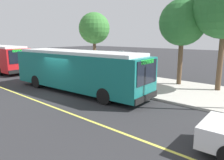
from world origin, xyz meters
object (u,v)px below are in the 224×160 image
transit_bus_main (77,70)px  pedestrian_commuter (86,68)px  waiting_bench (117,74)px  route_sign_post (121,64)px

transit_bus_main → pedestrian_commuter: bearing=130.1°
waiting_bench → pedestrian_commuter: 2.89m
route_sign_post → pedestrian_commuter: 4.89m
transit_bus_main → waiting_bench: 5.15m
waiting_bench → pedestrian_commuter: pedestrian_commuter is taller
pedestrian_commuter → route_sign_post: bearing=-9.2°
transit_bus_main → waiting_bench: bearing=95.9°
route_sign_post → waiting_bench: bearing=134.7°
transit_bus_main → pedestrian_commuter: 4.14m
transit_bus_main → pedestrian_commuter: transit_bus_main is taller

